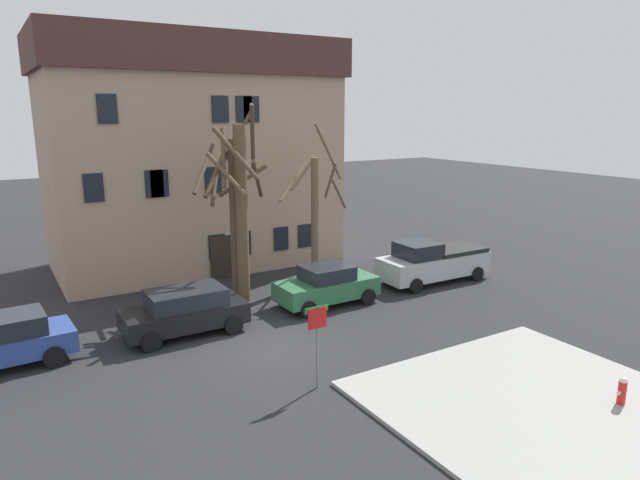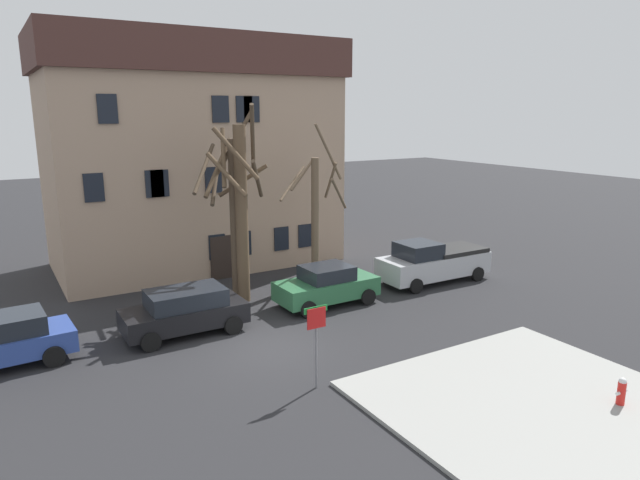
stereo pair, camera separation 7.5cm
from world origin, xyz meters
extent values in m
plane|color=#262628|center=(0.00, 0.00, 0.00)|extent=(120.00, 120.00, 0.00)
cube|color=#999993|center=(4.55, -7.65, 0.06)|extent=(8.42, 8.47, 0.12)
cube|color=tan|center=(1.72, 12.14, 4.80)|extent=(13.96, 7.18, 9.60)
cube|color=#4C2D28|center=(1.72, 12.14, 10.54)|extent=(14.46, 7.68, 1.88)
cube|color=#2D231E|center=(1.64, 8.50, 1.05)|extent=(1.10, 0.12, 2.10)
cube|color=black|center=(1.44, 8.51, 1.60)|extent=(0.80, 0.08, 1.20)
cube|color=black|center=(2.80, 8.51, 1.60)|extent=(0.80, 0.08, 1.20)
cube|color=black|center=(4.89, 8.51, 1.60)|extent=(0.80, 0.08, 1.20)
cube|color=black|center=(6.27, 8.51, 1.60)|extent=(0.80, 0.08, 1.20)
cube|color=black|center=(-3.84, 8.51, 4.80)|extent=(0.80, 0.08, 1.20)
cube|color=black|center=(-1.31, 8.51, 4.80)|extent=(0.80, 0.08, 1.20)
cube|color=black|center=(-1.09, 8.51, 4.80)|extent=(0.80, 0.08, 1.20)
cube|color=black|center=(1.40, 8.51, 4.80)|extent=(0.80, 0.08, 1.20)
cube|color=black|center=(-3.04, 8.51, 8.00)|extent=(0.80, 0.08, 1.20)
cube|color=black|center=(1.88, 8.51, 8.00)|extent=(0.80, 0.08, 1.20)
cube|color=black|center=(3.05, 8.51, 8.00)|extent=(0.80, 0.08, 1.20)
cube|color=black|center=(3.42, 8.51, 8.00)|extent=(0.80, 0.08, 1.20)
cylinder|color=#4C3D2D|center=(1.13, 5.32, 3.41)|extent=(0.49, 0.49, 6.82)
cylinder|color=#4C3D2D|center=(0.13, 6.12, 5.60)|extent=(1.79, 2.19, 1.91)
cylinder|color=#4C3D2D|center=(1.85, 4.99, 6.87)|extent=(0.87, 1.64, 2.70)
cylinder|color=#4C3D2D|center=(1.92, 4.80, 5.18)|extent=(1.26, 1.76, 1.77)
cylinder|color=#4C3D2D|center=(0.42, 5.73, 4.88)|extent=(1.01, 1.61, 1.44)
cylinder|color=#4C3D2D|center=(1.48, 6.06, 6.61)|extent=(1.67, 0.90, 2.83)
cylinder|color=brown|center=(1.25, 4.95, 3.70)|extent=(0.52, 0.52, 7.39)
cylinder|color=brown|center=(0.64, 5.19, 6.09)|extent=(0.71, 1.43, 2.34)
cylinder|color=brown|center=(0.78, 4.24, 6.29)|extent=(1.62, 1.17, 2.08)
cylinder|color=brown|center=(0.46, 4.48, 5.48)|extent=(1.14, 1.76, 1.71)
cylinder|color=brown|center=(1.74, 5.84, 5.02)|extent=(1.96, 1.18, 1.43)
cylinder|color=brown|center=(0.60, 5.76, 5.64)|extent=(1.84, 1.52, 2.32)
cylinder|color=brown|center=(5.23, 5.73, 2.93)|extent=(0.36, 0.36, 5.86)
cylinder|color=brown|center=(5.00, 6.46, 5.06)|extent=(1.58, 0.60, 1.45)
cylinder|color=brown|center=(4.59, 6.70, 4.64)|extent=(2.06, 1.42, 1.45)
cylinder|color=brown|center=(5.96, 5.55, 4.80)|extent=(0.50, 1.58, 1.83)
cylinder|color=brown|center=(5.45, 4.93, 6.14)|extent=(1.73, 0.59, 2.55)
cylinder|color=brown|center=(5.99, 4.88, 4.25)|extent=(1.84, 1.66, 1.69)
cylinder|color=black|center=(-6.47, 2.15, 0.34)|extent=(0.69, 0.26, 0.68)
cylinder|color=black|center=(-6.57, 3.99, 0.34)|extent=(0.69, 0.26, 0.68)
cube|color=black|center=(-2.07, 2.68, 0.69)|extent=(4.37, 1.89, 0.73)
cube|color=#1E232B|center=(-1.98, 2.68, 1.36)|extent=(2.71, 1.66, 0.62)
cylinder|color=black|center=(-3.55, 1.73, 0.34)|extent=(0.68, 0.22, 0.68)
cylinder|color=black|center=(-3.55, 3.62, 0.34)|extent=(0.68, 0.22, 0.68)
cylinder|color=black|center=(-0.58, 1.73, 0.34)|extent=(0.68, 0.22, 0.68)
cylinder|color=black|center=(-0.58, 3.62, 0.34)|extent=(0.68, 0.22, 0.68)
cube|color=#2D6B42|center=(4.00, 2.71, 0.71)|extent=(4.29, 1.92, 0.77)
cube|color=#1E232B|center=(4.00, 2.71, 1.38)|extent=(1.99, 1.66, 0.58)
cylinder|color=black|center=(2.57, 1.76, 0.34)|extent=(0.68, 0.23, 0.68)
cylinder|color=black|center=(2.54, 3.60, 0.34)|extent=(0.68, 0.23, 0.68)
cylinder|color=black|center=(5.47, 1.81, 0.34)|extent=(0.68, 0.23, 0.68)
cylinder|color=black|center=(5.44, 3.65, 0.34)|extent=(0.68, 0.23, 0.68)
cube|color=#B7BABF|center=(10.08, 2.89, 0.81)|extent=(5.56, 2.05, 0.99)
cube|color=#1E232B|center=(9.08, 2.90, 1.66)|extent=(1.79, 1.76, 0.70)
cube|color=black|center=(11.29, 2.87, 1.41)|extent=(2.90, 1.93, 0.20)
cylinder|color=black|center=(8.18, 1.93, 0.34)|extent=(0.68, 0.23, 0.68)
cylinder|color=black|center=(8.21, 3.90, 0.34)|extent=(0.68, 0.23, 0.68)
cylinder|color=black|center=(11.94, 1.87, 0.34)|extent=(0.68, 0.23, 0.68)
cylinder|color=black|center=(11.97, 3.84, 0.34)|extent=(0.68, 0.23, 0.68)
cylinder|color=red|center=(6.41, -8.60, 0.44)|extent=(0.22, 0.22, 0.65)
sphere|color=silver|center=(6.41, -8.60, 0.79)|extent=(0.21, 0.21, 0.21)
cylinder|color=silver|center=(6.25, -8.60, 0.48)|extent=(0.10, 0.09, 0.09)
cylinder|color=silver|center=(6.57, -8.60, 0.48)|extent=(0.10, 0.09, 0.09)
cylinder|color=slate|center=(-0.09, -3.34, 1.23)|extent=(0.07, 0.07, 2.46)
cube|color=red|center=(-0.09, -3.36, 2.16)|extent=(0.60, 0.03, 0.60)
cube|color=#1E8C38|center=(-0.09, -3.32, 2.41)|extent=(0.76, 0.02, 0.18)
torus|color=black|center=(-5.98, 4.33, 0.36)|extent=(0.69, 0.28, 0.71)
torus|color=black|center=(-6.96, 4.68, 0.36)|extent=(0.69, 0.28, 0.71)
cylinder|color=black|center=(-6.47, 4.51, 0.58)|extent=(0.95, 0.37, 0.19)
cylinder|color=black|center=(-6.66, 4.57, 0.81)|extent=(0.10, 0.06, 0.45)
camera|label=1|loc=(-7.81, -16.25, 7.88)|focal=31.52mm
camera|label=2|loc=(-7.75, -16.29, 7.88)|focal=31.52mm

